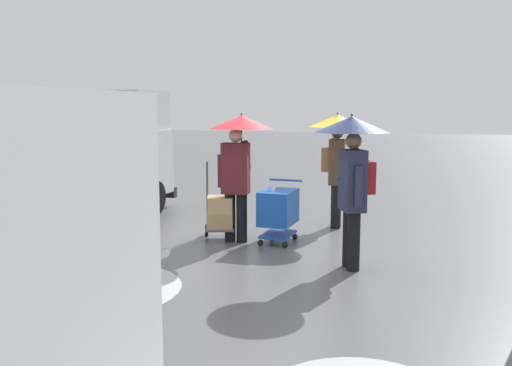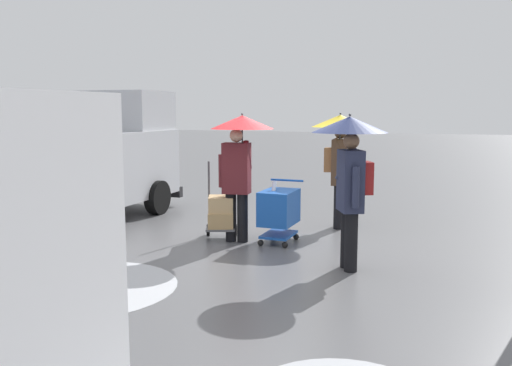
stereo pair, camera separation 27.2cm
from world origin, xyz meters
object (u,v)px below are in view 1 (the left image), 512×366
Objects in this scene: pedestrian_pink_side at (239,148)px; pedestrian_black_side at (353,156)px; hand_dolly_boxes at (220,214)px; cargo_van_parked_right at (71,164)px; shopping_cart_vendor at (278,209)px; pedestrian_white_side at (337,144)px.

pedestrian_black_side is (-2.02, 0.85, -0.01)m from pedestrian_pink_side.
pedestrian_pink_side is at bearing 176.14° from hand_dolly_boxes.
cargo_van_parked_right is at bearing -10.82° from pedestrian_black_side.
cargo_van_parked_right reaches higher than hand_dolly_boxes.
cargo_van_parked_right is 3.57m from pedestrian_pink_side.
pedestrian_pink_side is at bearing 14.96° from shopping_cart_vendor.
shopping_cart_vendor is at bearing 179.46° from cargo_van_parked_right.
pedestrian_white_side is (-4.83, -1.42, 0.39)m from cargo_van_parked_right.
pedestrian_pink_side is (0.63, 0.17, 1.02)m from shopping_cart_vendor.
pedestrian_pink_side is (-0.36, 0.02, 1.13)m from hand_dolly_boxes.
pedestrian_white_side reaches higher than hand_dolly_boxes.
pedestrian_pink_side is 2.19m from pedestrian_black_side.
cargo_van_parked_right reaches higher than pedestrian_black_side.
cargo_van_parked_right is 2.51× the size of pedestrian_black_side.
pedestrian_white_side is (-0.66, -1.46, 1.00)m from shopping_cart_vendor.
pedestrian_pink_side is at bearing 51.62° from pedestrian_white_side.
pedestrian_black_side is at bearing 143.61° from shopping_cart_vendor.
pedestrian_white_side is (-1.65, -1.60, 1.12)m from hand_dolly_boxes.
shopping_cart_vendor is (-4.17, 0.04, -0.61)m from cargo_van_parked_right.
pedestrian_pink_side reaches higher than hand_dolly_boxes.
cargo_van_parked_right reaches higher than pedestrian_pink_side.
shopping_cart_vendor is 1.21m from pedestrian_pink_side.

